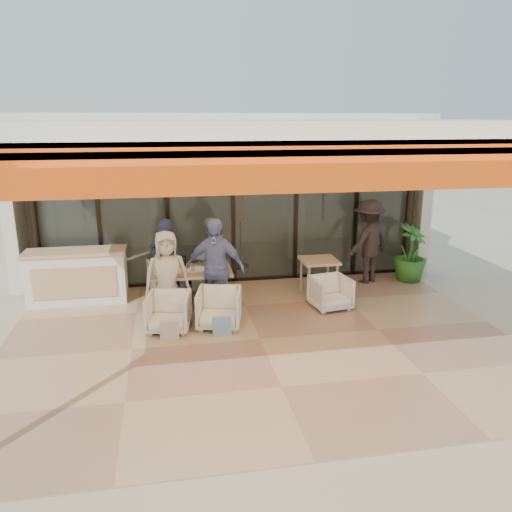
{
  "coord_description": "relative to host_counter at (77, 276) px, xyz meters",
  "views": [
    {
      "loc": [
        -1.39,
        -7.18,
        3.43
      ],
      "look_at": [
        0.1,
        0.9,
        1.15
      ],
      "focal_mm": 35.0,
      "sensor_mm": 36.0,
      "label": 1
    }
  ],
  "objects": [
    {
      "name": "chair_far_right",
      "position": [
        2.52,
        0.27,
        -0.24
      ],
      "size": [
        0.72,
        0.69,
        0.59
      ],
      "primitive_type": "imported",
      "rotation": [
        0.0,
        0.0,
        2.82
      ],
      "color": "white",
      "rests_on": "ground"
    },
    {
      "name": "interior_block",
      "position": [
        3.1,
        3.02,
        1.7
      ],
      "size": [
        9.05,
        3.62,
        3.52
      ],
      "color": "silver",
      "rests_on": "ground"
    },
    {
      "name": "dining_table",
      "position": [
        2.09,
        -0.68,
        0.16
      ],
      "size": [
        1.5,
        0.9,
        0.93
      ],
      "color": "tan",
      "rests_on": "ground"
    },
    {
      "name": "glass_storefront",
      "position": [
        3.09,
        0.7,
        1.07
      ],
      "size": [
        8.08,
        0.1,
        3.2
      ],
      "color": "#9EADA3",
      "rests_on": "ground"
    },
    {
      "name": "chair_near_right",
      "position": [
        2.52,
        -1.63,
        -0.16
      ],
      "size": [
        0.84,
        0.8,
        0.73
      ],
      "primitive_type": "imported",
      "rotation": [
        0.0,
        0.0,
        -0.21
      ],
      "color": "white",
      "rests_on": "ground"
    },
    {
      "name": "chair_far_left",
      "position": [
        1.68,
        0.27,
        -0.16
      ],
      "size": [
        0.81,
        0.77,
        0.74
      ],
      "primitive_type": "imported",
      "rotation": [
        0.0,
        0.0,
        3.3
      ],
      "color": "white",
      "rests_on": "ground"
    },
    {
      "name": "diner_periwinkle",
      "position": [
        2.52,
        -1.13,
        0.36
      ],
      "size": [
        1.13,
        0.79,
        1.78
      ],
      "primitive_type": "imported",
      "rotation": [
        0.0,
        0.0,
        -0.37
      ],
      "color": "#7179BC",
      "rests_on": "ground"
    },
    {
      "name": "chair_near_left",
      "position": [
        1.68,
        -1.63,
        -0.18
      ],
      "size": [
        0.79,
        0.76,
        0.71
      ],
      "primitive_type": "imported",
      "rotation": [
        0.0,
        0.0,
        -0.18
      ],
      "color": "white",
      "rests_on": "ground"
    },
    {
      "name": "tote_bag_cream",
      "position": [
        1.68,
        -2.03,
        -0.36
      ],
      "size": [
        0.3,
        0.1,
        0.34
      ],
      "primitive_type": "cube",
      "color": "silver",
      "rests_on": "ground"
    },
    {
      "name": "ground",
      "position": [
        3.09,
        -2.3,
        -0.53
      ],
      "size": [
        70.0,
        70.0,
        0.0
      ],
      "primitive_type": "plane",
      "color": "#C6B293",
      "rests_on": "ground"
    },
    {
      "name": "diner_navy",
      "position": [
        1.68,
        -0.23,
        0.29
      ],
      "size": [
        0.65,
        0.48,
        1.64
      ],
      "primitive_type": "imported",
      "rotation": [
        0.0,
        0.0,
        2.98
      ],
      "color": "#1A233B",
      "rests_on": "ground"
    },
    {
      "name": "host_counter",
      "position": [
        0.0,
        0.0,
        0.0
      ],
      "size": [
        1.85,
        0.65,
        1.04
      ],
      "color": "silver",
      "rests_on": "ground"
    },
    {
      "name": "terrace_structure",
      "position": [
        3.09,
        -2.56,
        2.72
      ],
      "size": [
        8.0,
        6.0,
        3.4
      ],
      "color": "silver",
      "rests_on": "ground"
    },
    {
      "name": "side_chair",
      "position": [
        4.64,
        -1.17,
        -0.19
      ],
      "size": [
        0.74,
        0.71,
        0.68
      ],
      "primitive_type": "imported",
      "rotation": [
        0.0,
        0.0,
        0.15
      ],
      "color": "white",
      "rests_on": "ground"
    },
    {
      "name": "tote_bag_blue",
      "position": [
        2.52,
        -2.03,
        -0.36
      ],
      "size": [
        0.3,
        0.1,
        0.34
      ],
      "primitive_type": "cube",
      "color": "#99BFD8",
      "rests_on": "ground"
    },
    {
      "name": "side_table",
      "position": [
        4.64,
        -0.42,
        0.11
      ],
      "size": [
        0.7,
        0.7,
        0.74
      ],
      "color": "tan",
      "rests_on": "ground"
    },
    {
      "name": "potted_palm",
      "position": [
        6.84,
        0.07,
        0.1
      ],
      "size": [
        1.0,
        1.0,
        1.26
      ],
      "primitive_type": "imported",
      "rotation": [
        0.0,
        0.0,
        0.73
      ],
      "color": "#1E5919",
      "rests_on": "ground"
    },
    {
      "name": "standing_woman",
      "position": [
        5.89,
        0.16,
        0.37
      ],
      "size": [
        1.34,
        1.13,
        1.8
      ],
      "primitive_type": "imported",
      "rotation": [
        0.0,
        0.0,
        3.62
      ],
      "color": "black",
      "rests_on": "ground"
    },
    {
      "name": "diner_cream",
      "position": [
        1.68,
        -1.13,
        0.27
      ],
      "size": [
        0.83,
        0.6,
        1.59
      ],
      "primitive_type": "imported",
      "rotation": [
        0.0,
        0.0,
        0.12
      ],
      "color": "beige",
      "rests_on": "ground"
    },
    {
      "name": "terrace_floor",
      "position": [
        3.09,
        -2.3,
        -0.53
      ],
      "size": [
        8.0,
        6.0,
        0.01
      ],
      "primitive_type": "cube",
      "color": "tan",
      "rests_on": "ground"
    },
    {
      "name": "diner_grey",
      "position": [
        2.52,
        -0.23,
        0.28
      ],
      "size": [
        0.83,
        0.67,
        1.63
      ],
      "primitive_type": "imported",
      "rotation": [
        0.0,
        0.0,
        3.21
      ],
      "color": "slate",
      "rests_on": "ground"
    }
  ]
}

